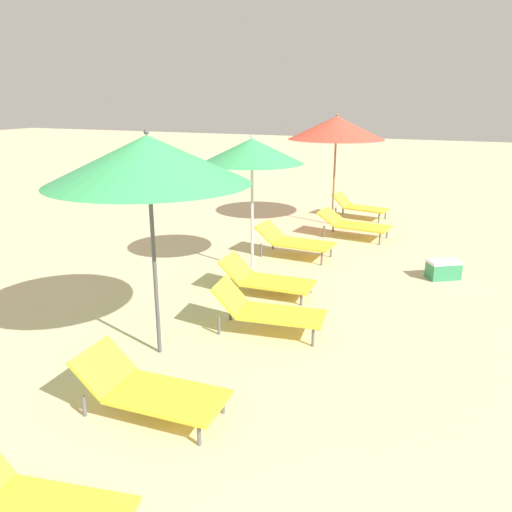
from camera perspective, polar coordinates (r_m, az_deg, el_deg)
name	(u,v)px	position (r m, az deg, el deg)	size (l,w,h in m)	color
lounger_nearest_shoreside	(30,504)	(4.33, -23.86, -23.98)	(1.41, 0.79, 0.67)	yellow
umbrella_second	(148,160)	(5.98, -11.95, 10.45)	(2.36, 2.36, 2.74)	#4C4C51
lounger_second_shoreside	(266,310)	(6.97, 1.13, -5.99)	(1.55, 0.79, 0.68)	yellow
lounger_second_inland	(148,388)	(5.41, -11.90, -14.20)	(1.54, 0.71, 0.62)	yellow
umbrella_third	(252,151)	(9.07, -0.45, 11.62)	(1.82, 1.82, 2.46)	silver
lounger_third_shoreside	(294,241)	(10.27, 4.23, 1.72)	(1.55, 0.74, 0.64)	yellow
lounger_third_inland	(265,279)	(8.33, 1.06, -2.53)	(1.53, 0.72, 0.57)	yellow
umbrella_farthest	(336,128)	(12.79, 8.95, 13.93)	(2.33, 2.33, 2.71)	olive
lounger_farthest_shoreside	(359,206)	(13.86, 11.41, 5.46)	(1.52, 0.82, 0.62)	yellow
lounger_farthest_inland	(353,224)	(11.86, 10.78, 3.54)	(1.64, 0.84, 0.58)	yellow
cooler_box	(443,269)	(9.64, 20.16, -1.40)	(0.64, 0.58, 0.33)	#338C59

